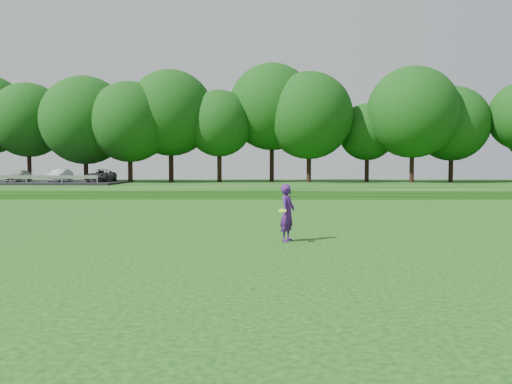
{
  "coord_description": "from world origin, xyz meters",
  "views": [
    {
      "loc": [
        1.41,
        -14.97,
        2.3
      ],
      "look_at": [
        1.23,
        4.2,
        1.3
      ],
      "focal_mm": 35.0,
      "sensor_mm": 36.0,
      "label": 1
    }
  ],
  "objects": [
    {
      "name": "ground",
      "position": [
        0.0,
        0.0,
        0.0
      ],
      "size": [
        140.0,
        140.0,
        0.0
      ],
      "primitive_type": "plane",
      "color": "#0B3B0F",
      "rests_on": "ground"
    },
    {
      "name": "woman",
      "position": [
        2.23,
        0.2,
        0.87
      ],
      "size": [
        0.64,
        1.0,
        1.75
      ],
      "color": "#47186C",
      "rests_on": "ground"
    },
    {
      "name": "walking_path",
      "position": [
        0.0,
        20.0,
        0.02
      ],
      "size": [
        130.0,
        1.6,
        0.04
      ],
      "primitive_type": "cube",
      "color": "gray",
      "rests_on": "ground"
    },
    {
      "name": "treeline",
      "position": [
        0.0,
        38.0,
        8.1
      ],
      "size": [
        104.0,
        7.0,
        15.0
      ],
      "primitive_type": null,
      "color": "#10430F",
      "rests_on": "berm"
    },
    {
      "name": "parking_lot",
      "position": [
        -23.63,
        32.82,
        1.06
      ],
      "size": [
        24.0,
        9.0,
        1.38
      ],
      "color": "black",
      "rests_on": "berm"
    },
    {
      "name": "berm",
      "position": [
        0.0,
        34.0,
        0.3
      ],
      "size": [
        130.0,
        30.0,
        0.6
      ],
      "primitive_type": "cube",
      "color": "#0B3B0F",
      "rests_on": "ground"
    }
  ]
}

